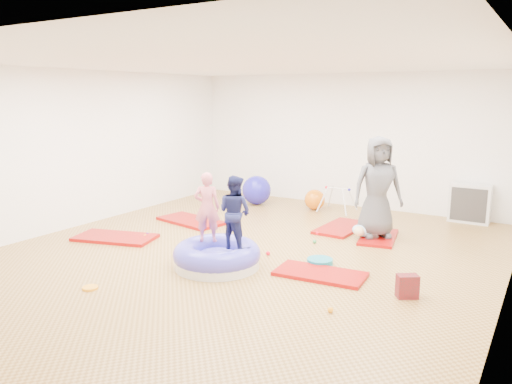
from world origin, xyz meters
The scene contains 19 objects.
room centered at (0.00, 0.00, 1.40)m, with size 7.01×8.01×2.81m.
gym_mat_front_left centered at (-2.27, -0.47, 0.03)m, with size 1.31×0.65×0.05m, color #AD1100.
gym_mat_mid_left centered at (-1.90, 1.07, 0.03)m, with size 1.30×0.65×0.05m, color #AD1100.
gym_mat_center_back centered at (0.70, 2.08, 0.03)m, with size 1.22×0.61×0.05m, color #AD1100.
gym_mat_right centered at (1.34, -0.27, 0.02)m, with size 1.18×0.59×0.05m, color #AD1100.
gym_mat_rear_right centered at (1.46, 1.84, 0.02)m, with size 1.10×0.55×0.05m, color #AD1100.
inflatable_cushion centered at (-0.03, -0.70, 0.15)m, with size 1.22×1.22×0.38m.
child_pink centered at (-0.28, -0.58, 0.85)m, with size 0.36×0.24×1.00m, color #E26C79.
child_navy centered at (0.24, -0.64, 0.85)m, with size 0.49×0.38×1.00m, color #171B4D.
adult_caregiver centered at (1.42, 1.80, 0.88)m, with size 0.81×0.53×1.66m, color #47484E.
infant centered at (1.24, 1.63, 0.15)m, with size 0.36×0.36×0.21m.
ball_pit_balls centered at (-0.05, 0.19, 0.03)m, with size 3.90×2.83×0.06m.
exercise_ball_blue centered at (-1.65, 3.05, 0.31)m, with size 0.63×0.63×0.63m, color #201BB1.
exercise_ball_orange centered at (-0.35, 3.24, 0.21)m, with size 0.42×0.42×0.42m, color orange.
infant_play_gym centered at (0.14, 3.26, 0.34)m, with size 0.66×0.63×0.51m.
cube_shelf centered at (2.56, 3.79, 0.36)m, with size 0.72×0.36×0.72m.
balance_disc centered at (1.15, 0.15, 0.04)m, with size 0.36×0.36×0.08m, color teal.
backpack centered at (2.51, -0.41, 0.14)m, with size 0.24×0.15×0.28m, color maroon.
yellow_toy centered at (-0.90, -2.17, 0.01)m, with size 0.19×0.19×0.03m, color #FFA014.
Camera 1 is at (3.87, -6.07, 2.36)m, focal length 35.00 mm.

